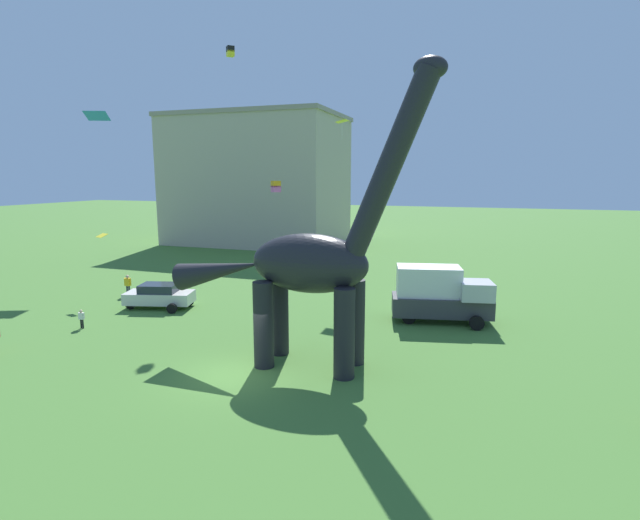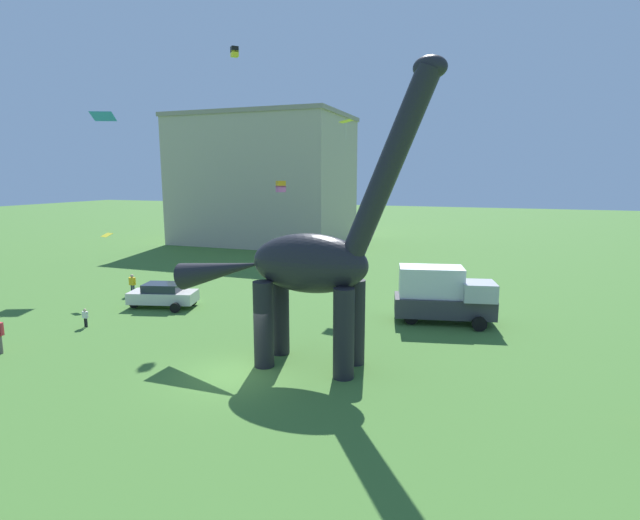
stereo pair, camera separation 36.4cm
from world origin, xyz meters
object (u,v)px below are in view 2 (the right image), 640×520
(person_near_flyer, at_px, (85,316))
(kite_trailing, at_px, (103,116))
(kite_far_left, at_px, (346,121))
(parked_box_truck, at_px, (442,294))
(dinosaur_sculpture, at_px, (308,263))
(parked_sedan_left, at_px, (163,295))
(kite_mid_center, at_px, (281,186))
(kite_mid_right, at_px, (235,52))
(kite_far_right, at_px, (107,235))
(person_photographer, at_px, (132,283))

(person_near_flyer, relative_size, kite_trailing, 0.50)
(kite_far_left, bearing_deg, parked_box_truck, -40.99)
(dinosaur_sculpture, relative_size, parked_sedan_left, 2.82)
(parked_box_truck, bearing_deg, kite_far_left, 126.63)
(dinosaur_sculpture, bearing_deg, parked_sedan_left, 178.73)
(kite_mid_center, height_order, kite_trailing, kite_trailing)
(kite_mid_right, bearing_deg, kite_mid_center, 98.12)
(kite_mid_center, relative_size, kite_trailing, 0.49)
(kite_mid_center, xyz_separation_m, kite_trailing, (-11.28, -9.83, 5.76))
(person_near_flyer, bearing_deg, kite_trailing, 93.26)
(person_near_flyer, height_order, kite_mid_right, kite_mid_right)
(dinosaur_sculpture, height_order, parked_sedan_left, dinosaur_sculpture)
(dinosaur_sculpture, bearing_deg, kite_mid_center, 141.11)
(kite_far_right, height_order, kite_trailing, kite_trailing)
(person_photographer, bearing_deg, parked_sedan_left, -167.86)
(kite_far_left, bearing_deg, kite_mid_center, 139.61)
(person_near_flyer, xyz_separation_m, kite_trailing, (-9.36, 12.30, 12.48))
(kite_far_left, bearing_deg, person_photographer, -149.03)
(parked_sedan_left, distance_m, person_photographer, 4.42)
(kite_mid_right, relative_size, kite_trailing, 0.32)
(dinosaur_sculpture, distance_m, kite_trailing, 27.83)
(kite_far_right, distance_m, kite_trailing, 12.42)
(kite_mid_right, height_order, kite_mid_center, kite_mid_right)
(person_photographer, xyz_separation_m, kite_far_right, (-0.84, -1.17, 3.48))
(parked_box_truck, xyz_separation_m, kite_far_right, (-22.08, -2.15, 2.74))
(parked_sedan_left, height_order, kite_trailing, kite_trailing)
(parked_sedan_left, xyz_separation_m, kite_far_right, (-4.87, 0.66, 3.59))
(person_near_flyer, distance_m, person_photographer, 7.35)
(person_near_flyer, xyz_separation_m, kite_far_right, (-3.51, 5.67, 3.75))
(person_photographer, distance_m, kite_far_left, 19.14)
(parked_sedan_left, relative_size, kite_far_left, 3.30)
(parked_box_truck, xyz_separation_m, person_photographer, (-21.24, -0.98, -0.73))
(dinosaur_sculpture, xyz_separation_m, kite_trailing, (-23.04, 13.09, 8.51))
(kite_far_right, distance_m, kite_mid_center, 17.58)
(dinosaur_sculpture, distance_m, kite_far_left, 17.62)
(parked_sedan_left, height_order, kite_far_left, kite_far_left)
(dinosaur_sculpture, height_order, kite_mid_center, dinosaur_sculpture)
(parked_sedan_left, bearing_deg, kite_trailing, 130.30)
(kite_trailing, bearing_deg, kite_far_left, 7.10)
(dinosaur_sculpture, height_order, kite_far_right, dinosaur_sculpture)
(kite_far_right, height_order, kite_mid_right, kite_mid_right)
(dinosaur_sculpture, height_order, parked_box_truck, dinosaur_sculpture)
(person_near_flyer, relative_size, kite_far_right, 1.18)
(kite_mid_right, bearing_deg, kite_far_right, -140.55)
(kite_mid_center, bearing_deg, person_photographer, -106.73)
(kite_trailing, bearing_deg, dinosaur_sculpture, -29.61)
(person_photographer, bearing_deg, kite_mid_center, -70.17)
(parked_box_truck, height_order, kite_far_right, kite_far_right)
(kite_mid_right, distance_m, kite_far_left, 9.11)
(kite_mid_right, xyz_separation_m, kite_mid_center, (-1.53, 10.72, -9.48))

